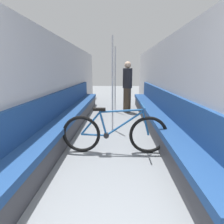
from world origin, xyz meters
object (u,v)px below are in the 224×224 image
Objects in this scene: bench_seat_row_left at (70,116)px; passenger_standing at (127,87)px; bicycle at (115,133)px; grab_pole_near at (115,81)px; bench_seat_row_right at (157,117)px; grab_pole_far at (113,86)px.

passenger_standing is (1.43, 1.71, 0.54)m from bench_seat_row_left.
grab_pole_near reaches higher than bicycle.
bench_seat_row_right is at bearing 69.45° from bicycle.
passenger_standing reaches higher than bench_seat_row_right.
passenger_standing is at bearing 109.70° from bench_seat_row_right.
grab_pole_near is at bearing 120.10° from bench_seat_row_right.
bicycle is 1.35m from grab_pole_far.
bench_seat_row_left reaches higher than bicycle.
bench_seat_row_left is at bearing 174.42° from passenger_standing.
bicycle is at bearing -152.52° from passenger_standing.
grab_pole_near is at bearing 89.02° from grab_pole_far.
bench_seat_row_right is at bearing -125.93° from passenger_standing.
bicycle is at bearing -86.66° from grab_pole_far.
grab_pole_far reaches higher than bench_seat_row_right.
bench_seat_row_right is at bearing -59.90° from grab_pole_near.
bicycle is at bearing -48.91° from bench_seat_row_left.
grab_pole_near is at bearing 108.27° from bicycle.
bicycle is (-0.97, -1.23, 0.04)m from bench_seat_row_right.
passenger_standing is at bearing 76.56° from grab_pole_far.
bench_seat_row_right is 3.70× the size of passenger_standing.
passenger_standing is at bearing 100.66° from bicycle.
grab_pole_far is at bearing -90.98° from grab_pole_near.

